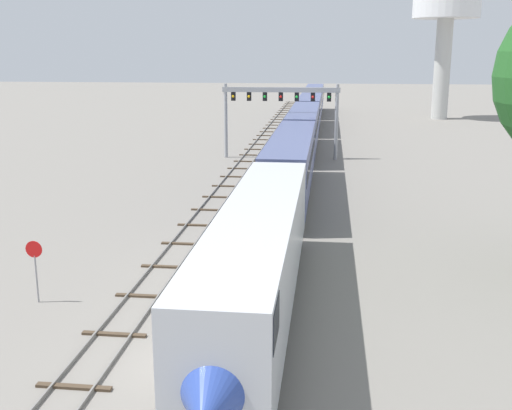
{
  "coord_description": "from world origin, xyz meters",
  "views": [
    {
      "loc": [
        4.73,
        -19.86,
        10.97
      ],
      "look_at": [
        1.0,
        12.0,
        3.0
      ],
      "focal_mm": 43.63,
      "sensor_mm": 36.0,
      "label": 1
    }
  ],
  "objects_px": {
    "signal_gantry": "(281,103)",
    "passenger_train": "(304,129)",
    "stop_sign": "(35,263)",
    "water_tower": "(446,7)"
  },
  "relations": [
    {
      "from": "signal_gantry",
      "to": "passenger_train",
      "type": "bearing_deg",
      "value": 62.74
    },
    {
      "from": "signal_gantry",
      "to": "stop_sign",
      "type": "distance_m",
      "value": 40.59
    },
    {
      "from": "signal_gantry",
      "to": "water_tower",
      "type": "height_order",
      "value": "water_tower"
    },
    {
      "from": "passenger_train",
      "to": "water_tower",
      "type": "height_order",
      "value": "water_tower"
    },
    {
      "from": "passenger_train",
      "to": "stop_sign",
      "type": "bearing_deg",
      "value": -102.8
    },
    {
      "from": "signal_gantry",
      "to": "stop_sign",
      "type": "relative_size",
      "value": 4.2
    },
    {
      "from": "passenger_train",
      "to": "water_tower",
      "type": "relative_size",
      "value": 4.95
    },
    {
      "from": "passenger_train",
      "to": "water_tower",
      "type": "xyz_separation_m",
      "value": [
        20.83,
        37.7,
        15.09
      ]
    },
    {
      "from": "passenger_train",
      "to": "signal_gantry",
      "type": "relative_size",
      "value": 9.11
    },
    {
      "from": "passenger_train",
      "to": "stop_sign",
      "type": "distance_m",
      "value": 45.16
    }
  ]
}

